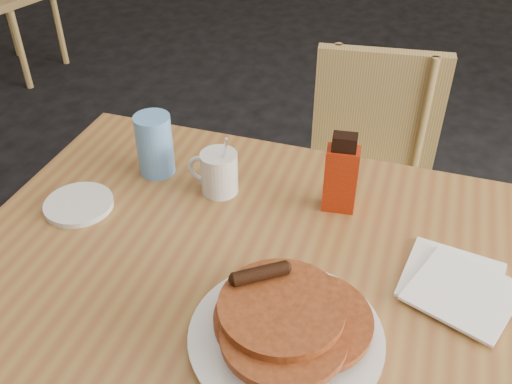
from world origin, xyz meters
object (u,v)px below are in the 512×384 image
at_px(main_table, 284,286).
at_px(chair_main_far, 366,168).
at_px(blue_tumbler, 155,145).
at_px(coffee_mug, 218,172).
at_px(pancake_plate, 286,328).
at_px(syrup_bottle, 341,175).

relative_size(main_table, chair_main_far, 1.51).
bearing_deg(blue_tumbler, coffee_mug, -6.91).
bearing_deg(pancake_plate, blue_tumbler, 139.69).
relative_size(main_table, blue_tumbler, 9.23).
height_order(chair_main_far, coffee_mug, coffee_mug).
bearing_deg(coffee_mug, pancake_plate, -65.80).
distance_m(pancake_plate, blue_tumbler, 0.52).
bearing_deg(main_table, blue_tumbler, 151.33).
height_order(chair_main_far, pancake_plate, pancake_plate).
distance_m(chair_main_far, blue_tumbler, 0.74).
distance_m(chair_main_far, pancake_plate, 0.93).
distance_m(pancake_plate, syrup_bottle, 0.35).
relative_size(coffee_mug, blue_tumbler, 1.05).
xyz_separation_m(main_table, syrup_bottle, (0.05, 0.20, 0.12)).
bearing_deg(chair_main_far, blue_tumbler, -134.09).
xyz_separation_m(chair_main_far, syrup_bottle, (0.02, -0.53, 0.34)).
height_order(pancake_plate, syrup_bottle, syrup_bottle).
distance_m(chair_main_far, coffee_mug, 0.68).
xyz_separation_m(main_table, coffee_mug, (-0.20, 0.17, 0.09)).
bearing_deg(pancake_plate, chair_main_far, 91.30).
bearing_deg(syrup_bottle, main_table, -111.28).
bearing_deg(main_table, syrup_bottle, 77.23).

